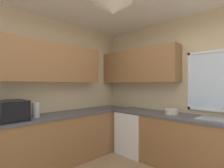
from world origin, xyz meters
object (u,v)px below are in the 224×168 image
object	(u,v)px
sink_assembly	(223,120)
bowl	(171,112)
dishwasher	(135,132)
microwave	(12,110)
kettle	(36,110)

from	to	relation	value
sink_assembly	bowl	world-z (taller)	sink_assembly
sink_assembly	dishwasher	bearing A→B (deg)	-178.68
microwave	kettle	xyz separation A→B (m)	(0.02, 0.34, -0.02)
sink_assembly	kettle	bearing A→B (deg)	-140.78
microwave	bowl	distance (m)	2.57
kettle	sink_assembly	distance (m)	2.83
kettle	bowl	xyz separation A→B (m)	(1.42, 1.78, -0.08)
dishwasher	kettle	world-z (taller)	kettle
kettle	bowl	size ratio (longest dim) A/B	1.13
microwave	dishwasher	bearing A→B (deg)	72.50
kettle	bowl	world-z (taller)	kettle
dishwasher	kettle	xyz separation A→B (m)	(-0.64, -1.75, 0.58)
dishwasher	sink_assembly	xyz separation A→B (m)	(1.55, 0.04, 0.47)
microwave	kettle	size ratio (longest dim) A/B	2.00
bowl	sink_assembly	bearing A→B (deg)	0.44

